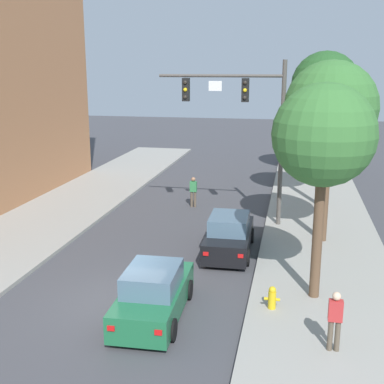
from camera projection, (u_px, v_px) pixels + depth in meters
ground_plane at (122, 302)px, 16.05m from camera, size 120.00×120.00×0.00m
sidewalk_right at (331, 320)px, 14.75m from camera, size 5.00×60.00×0.15m
traffic_signal_mast at (247, 113)px, 22.66m from camera, size 5.78×0.38×7.50m
car_lead_black at (229, 236)px, 20.22m from camera, size 1.92×4.28×1.60m
car_following_green at (154, 294)px, 14.98m from camera, size 1.95×4.29×1.60m
pedestrian_crossing_road at (193, 190)px, 26.82m from camera, size 0.36×0.22×1.64m
pedestrian_sidewalk_right_walker at (335, 318)px, 12.85m from camera, size 0.36×0.22×1.64m
fire_hydrant at (272, 298)px, 15.25m from camera, size 0.48×0.24×0.72m
street_tree_nearest at (324, 136)px, 14.92m from camera, size 3.12×3.12×6.77m
street_tree_second at (331, 108)px, 20.02m from camera, size 3.73×3.73×7.49m
street_tree_third at (325, 86)px, 25.59m from camera, size 3.46×3.46×8.00m
street_tree_farthest at (325, 86)px, 32.94m from camera, size 4.31×4.31×8.18m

